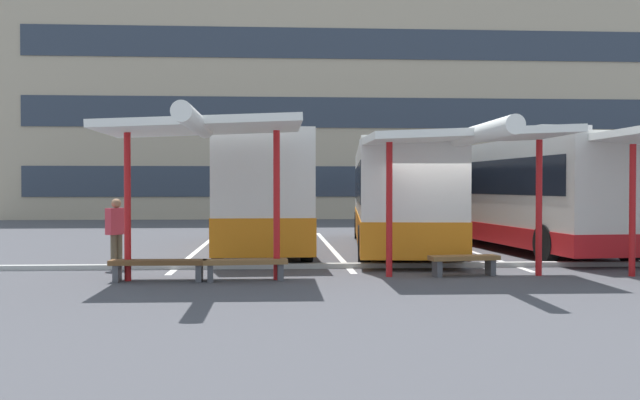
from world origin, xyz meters
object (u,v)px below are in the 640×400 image
object	(u,v)px
bench_0	(158,265)
waiting_passenger_1	(116,228)
coach_bus_1	(398,198)
coach_bus_2	(528,194)
bench_2	(464,261)
bench_1	(245,265)
waiting_shelter_1	(468,139)
waiting_shelter_0	(201,129)
coach_bus_0	(261,194)

from	to	relation	value
bench_0	waiting_passenger_1	world-z (taller)	waiting_passenger_1
coach_bus_1	bench_0	world-z (taller)	coach_bus_1
waiting_passenger_1	bench_0	bearing A→B (deg)	-59.14
coach_bus_2	bench_2	size ratio (longest dim) A/B	6.62
bench_0	bench_2	size ratio (longest dim) A/B	1.26
coach_bus_1	bench_1	xyz separation A→B (m)	(-4.46, -7.35, -1.27)
bench_0	waiting_passenger_1	distance (m)	2.68
bench_1	waiting_shelter_1	size ratio (longest dim) A/B	0.38
bench_1	waiting_shelter_0	bearing A→B (deg)	-171.26
coach_bus_0	coach_bus_2	distance (m)	8.23
coach_bus_0	waiting_passenger_1	world-z (taller)	coach_bus_0
coach_bus_2	waiting_shelter_0	xyz separation A→B (m)	(-9.28, -6.76, 1.41)
coach_bus_0	coach_bus_1	world-z (taller)	coach_bus_0
bench_0	waiting_shelter_0	bearing A→B (deg)	-8.19
waiting_shelter_0	bench_2	distance (m)	6.37
coach_bus_0	coach_bus_2	world-z (taller)	coach_bus_0
bench_1	bench_2	bearing A→B (deg)	6.27
coach_bus_0	bench_1	xyz separation A→B (m)	(-0.18, -7.29, -1.40)
coach_bus_1	waiting_passenger_1	size ratio (longest dim) A/B	7.42
waiting_passenger_1	coach_bus_0	bearing A→B (deg)	56.74
coach_bus_1	bench_1	size ratio (longest dim) A/B	7.01
bench_2	waiting_passenger_1	bearing A→B (deg)	167.85
waiting_shelter_0	waiting_shelter_1	distance (m)	5.69
bench_2	waiting_shelter_1	bearing A→B (deg)	-90.00
coach_bus_1	waiting_shelter_0	bearing A→B (deg)	-125.59
coach_bus_1	waiting_passenger_1	bearing A→B (deg)	-146.01
coach_bus_1	waiting_shelter_1	bearing A→B (deg)	-87.46
waiting_shelter_1	waiting_passenger_1	world-z (taller)	waiting_shelter_1
waiting_shelter_0	waiting_passenger_1	xyz separation A→B (m)	(-2.24, 2.37, -2.17)
bench_1	waiting_passenger_1	world-z (taller)	waiting_passenger_1
coach_bus_0	bench_2	distance (m)	8.29
bench_0	coach_bus_0	bearing A→B (deg)	74.80
bench_0	bench_2	world-z (taller)	same
coach_bus_2	waiting_shelter_1	distance (m)	7.45
coach_bus_0	waiting_shelter_0	xyz separation A→B (m)	(-1.08, -7.42, 1.42)
coach_bus_1	bench_0	size ratio (longest dim) A/B	6.24
coach_bus_1	bench_2	distance (m)	6.95
waiting_shelter_0	coach_bus_1	bearing A→B (deg)	54.41
coach_bus_2	bench_1	distance (m)	10.78
coach_bus_0	coach_bus_1	distance (m)	4.28
waiting_passenger_1	waiting_shelter_0	bearing A→B (deg)	-46.61
coach_bus_0	bench_2	bearing A→B (deg)	-55.82
coach_bus_1	bench_1	distance (m)	8.69
bench_1	coach_bus_1	bearing A→B (deg)	58.76
coach_bus_2	bench_2	xyz separation A→B (m)	(-3.61, -6.10, -1.40)
bench_0	waiting_shelter_1	bearing A→B (deg)	2.06
waiting_shelter_0	bench_2	size ratio (longest dim) A/B	3.09
coach_bus_1	bench_0	distance (m)	9.74
bench_0	waiting_shelter_1	world-z (taller)	waiting_shelter_1
waiting_shelter_0	bench_1	size ratio (longest dim) A/B	2.76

